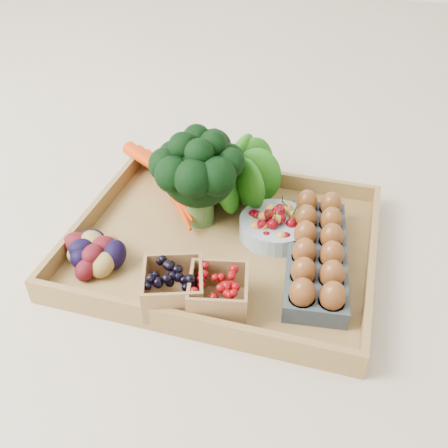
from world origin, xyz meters
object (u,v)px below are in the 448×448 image
(broccoli, at_px, (200,191))
(egg_carton, at_px, (316,257))
(tray, at_px, (224,246))
(cherry_bowl, at_px, (275,227))

(broccoli, bearing_deg, egg_carton, -15.43)
(tray, xyz_separation_m, cherry_bowl, (0.09, 0.05, 0.03))
(cherry_bowl, height_order, egg_carton, cherry_bowl)
(broccoli, bearing_deg, cherry_bowl, -1.10)
(tray, xyz_separation_m, broccoli, (-0.06, 0.05, 0.08))
(tray, bearing_deg, cherry_bowl, 30.36)
(tray, distance_m, broccoli, 0.12)
(tray, relative_size, egg_carton, 1.87)
(tray, distance_m, cherry_bowl, 0.10)
(broccoli, relative_size, cherry_bowl, 1.32)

